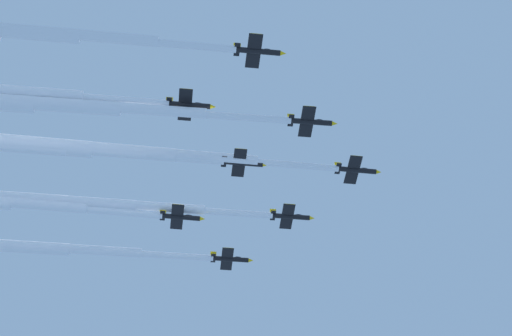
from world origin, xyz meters
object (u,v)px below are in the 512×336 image
object	(u,v)px
jet_port_inner	(94,204)
jet_port_outer	(31,33)
jet_starboard_inner	(67,106)
jet_starboard_mid	(24,247)
jet_lead	(123,151)
jet_port_mid	(17,146)

from	to	relation	value
jet_port_inner	jet_port_outer	bearing A→B (deg)	160.16
jet_starboard_inner	jet_starboard_mid	bearing A→B (deg)	7.52
jet_starboard_inner	jet_starboard_mid	distance (m)	47.61
jet_starboard_inner	jet_lead	bearing A→B (deg)	-44.22
jet_port_mid	jet_port_outer	bearing A→B (deg)	-177.25
jet_port_mid	jet_starboard_mid	distance (m)	31.50
jet_lead	jet_starboard_inner	bearing A→B (deg)	135.78
jet_starboard_inner	jet_port_outer	bearing A→B (deg)	152.14
jet_port_mid	jet_starboard_mid	xyz separation A→B (m)	(31.32, -3.33, -0.22)
jet_port_mid	jet_starboard_inner	bearing A→B (deg)	-148.86
jet_lead	jet_port_mid	bearing A→B (deg)	82.45
jet_lead	jet_starboard_inner	distance (m)	18.29
jet_port_outer	jet_lead	bearing A→B (deg)	-36.21
jet_lead	jet_starboard_mid	distance (m)	39.05
jet_lead	jet_starboard_mid	xyz separation A→B (m)	(34.25, 18.75, -0.73)
jet_port_inner	jet_port_outer	distance (m)	47.86
jet_port_inner	jet_lead	bearing A→B (deg)	-165.53
jet_port_inner	jet_starboard_inner	xyz separation A→B (m)	(-29.74, 8.18, -3.00)
jet_starboard_mid	jet_lead	bearing A→B (deg)	-151.30
jet_port_inner	jet_port_outer	world-z (taller)	jet_port_inner
jet_starboard_mid	jet_starboard_inner	bearing A→B (deg)	-172.48
jet_starboard_inner	jet_port_outer	distance (m)	17.30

